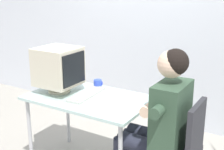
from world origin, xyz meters
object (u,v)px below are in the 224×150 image
crt_monitor (58,67)px  keyboard (87,94)px  desk (89,104)px  desk_mug (98,84)px  person_seated (159,117)px  office_chair (179,147)px

crt_monitor → keyboard: 0.38m
desk → desk_mug: bearing=104.5°
desk → crt_monitor: (-0.33, -0.03, 0.32)m
crt_monitor → person_seated: 1.08m
crt_monitor → desk_mug: (0.26, 0.28, -0.21)m
crt_monitor → person_seated: size_ratio=0.34×
desk → desk_mug: (-0.06, 0.25, 0.11)m
keyboard → person_seated: person_seated is taller
keyboard → desk_mug: size_ratio=5.26×
person_seated → desk_mug: person_seated is taller
keyboard → desk: bearing=-22.7°
desk → keyboard: 0.09m
person_seated → office_chair: bearing=-0.0°
crt_monitor → office_chair: size_ratio=0.49×
crt_monitor → desk_mug: bearing=46.9°
desk → office_chair: (0.90, -0.03, -0.18)m
desk_mug → office_chair: bearing=-15.9°
office_chair → desk_mug: 1.05m
crt_monitor → person_seated: person_seated is taller
desk → keyboard: size_ratio=2.36×
desk → person_seated: person_seated is taller
desk → person_seated: 0.72m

